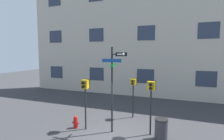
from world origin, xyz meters
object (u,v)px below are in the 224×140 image
(pedestrian_signal_right, at_px, (151,92))
(pedestrian_signal_across, at_px, (133,87))
(trash_bin, at_px, (161,129))
(street_sign_pole, at_px, (113,83))
(fire_hydrant, at_px, (76,122))
(pedestrian_signal_left, at_px, (85,90))

(pedestrian_signal_right, height_order, pedestrian_signal_across, pedestrian_signal_right)
(pedestrian_signal_right, relative_size, trash_bin, 2.72)
(trash_bin, bearing_deg, street_sign_pole, -178.78)
(pedestrian_signal_right, relative_size, fire_hydrant, 3.99)
(pedestrian_signal_across, relative_size, trash_bin, 2.49)
(pedestrian_signal_right, distance_m, trash_bin, 1.72)
(pedestrian_signal_left, height_order, fire_hydrant, pedestrian_signal_left)
(street_sign_pole, bearing_deg, pedestrian_signal_across, 79.26)
(pedestrian_signal_right, xyz_separation_m, fire_hydrant, (-3.78, -0.62, -1.77))
(pedestrian_signal_left, relative_size, fire_hydrant, 3.97)
(pedestrian_signal_right, bearing_deg, pedestrian_signal_across, 124.69)
(pedestrian_signal_right, xyz_separation_m, pedestrian_signal_across, (-1.34, 1.93, -0.20))
(pedestrian_signal_across, height_order, trash_bin, pedestrian_signal_across)
(pedestrian_signal_left, relative_size, pedestrian_signal_across, 1.08)
(street_sign_pole, distance_m, trash_bin, 3.05)
(pedestrian_signal_across, xyz_separation_m, fire_hydrant, (-2.44, -2.55, -1.57))
(pedestrian_signal_across, relative_size, fire_hydrant, 3.66)
(pedestrian_signal_left, bearing_deg, pedestrian_signal_right, 10.04)
(pedestrian_signal_left, xyz_separation_m, fire_hydrant, (-0.57, -0.05, -1.76))
(pedestrian_signal_right, bearing_deg, pedestrian_signal_left, -169.96)
(street_sign_pole, xyz_separation_m, pedestrian_signal_right, (1.77, 0.37, -0.40))
(street_sign_pole, height_order, pedestrian_signal_across, street_sign_pole)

